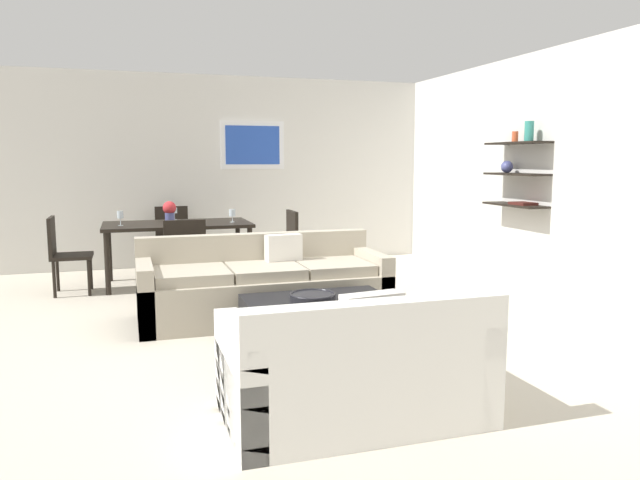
# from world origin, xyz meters

# --- Properties ---
(ground_plane) EXTENTS (18.00, 18.00, 0.00)m
(ground_plane) POSITION_xyz_m (0.00, 0.00, 0.00)
(ground_plane) COLOR beige
(back_wall_unit) EXTENTS (8.40, 0.09, 2.70)m
(back_wall_unit) POSITION_xyz_m (0.30, 3.53, 1.36)
(back_wall_unit) COLOR silver
(back_wall_unit) RESTS_ON ground
(right_wall_shelf_unit) EXTENTS (0.34, 8.20, 2.70)m
(right_wall_shelf_unit) POSITION_xyz_m (3.03, 0.60, 1.35)
(right_wall_shelf_unit) COLOR silver
(right_wall_shelf_unit) RESTS_ON ground
(sofa_beige) EXTENTS (2.33, 0.90, 0.78)m
(sofa_beige) POSITION_xyz_m (-0.14, 0.34, 0.29)
(sofa_beige) COLOR #B2A893
(sofa_beige) RESTS_ON ground
(loveseat_white) EXTENTS (1.49, 0.90, 0.78)m
(loveseat_white) POSITION_xyz_m (-0.13, -2.09, 0.29)
(loveseat_white) COLOR white
(loveseat_white) RESTS_ON ground
(coffee_table) EXTENTS (1.20, 1.03, 0.38)m
(coffee_table) POSITION_xyz_m (0.10, -0.78, 0.19)
(coffee_table) COLOR black
(coffee_table) RESTS_ON ground
(decorative_bowl) EXTENTS (0.37, 0.37, 0.09)m
(decorative_bowl) POSITION_xyz_m (0.01, -0.79, 0.43)
(decorative_bowl) COLOR black
(decorative_bowl) RESTS_ON coffee_table
(dining_table) EXTENTS (1.74, 0.95, 0.75)m
(dining_table) POSITION_xyz_m (-0.79, 2.23, 0.68)
(dining_table) COLOR black
(dining_table) RESTS_ON ground
(dining_chair_right_near) EXTENTS (0.44, 0.44, 0.88)m
(dining_chair_right_near) POSITION_xyz_m (0.48, 2.02, 0.50)
(dining_chair_right_near) COLOR black
(dining_chair_right_near) RESTS_ON ground
(dining_chair_foot) EXTENTS (0.44, 0.44, 0.88)m
(dining_chair_foot) POSITION_xyz_m (-0.79, 1.35, 0.50)
(dining_chair_foot) COLOR black
(dining_chair_foot) RESTS_ON ground
(dining_chair_left_near) EXTENTS (0.44, 0.44, 0.88)m
(dining_chair_left_near) POSITION_xyz_m (-2.07, 2.02, 0.50)
(dining_chair_left_near) COLOR black
(dining_chair_left_near) RESTS_ON ground
(dining_chair_head) EXTENTS (0.44, 0.44, 0.88)m
(dining_chair_head) POSITION_xyz_m (-0.79, 3.12, 0.50)
(dining_chair_head) COLOR black
(dining_chair_head) RESTS_ON ground
(wine_glass_head) EXTENTS (0.07, 0.07, 0.15)m
(wine_glass_head) POSITION_xyz_m (-0.79, 2.65, 0.86)
(wine_glass_head) COLOR silver
(wine_glass_head) RESTS_ON dining_table
(wine_glass_right_near) EXTENTS (0.08, 0.08, 0.16)m
(wine_glass_right_near) POSITION_xyz_m (-0.14, 2.12, 0.86)
(wine_glass_right_near) COLOR silver
(wine_glass_right_near) RESTS_ON dining_table
(wine_glass_left_near) EXTENTS (0.07, 0.07, 0.17)m
(wine_glass_left_near) POSITION_xyz_m (-1.45, 2.12, 0.87)
(wine_glass_left_near) COLOR silver
(wine_glass_left_near) RESTS_ON dining_table
(centerpiece_vase) EXTENTS (0.16, 0.16, 0.26)m
(centerpiece_vase) POSITION_xyz_m (-0.88, 2.27, 0.90)
(centerpiece_vase) COLOR #4C518C
(centerpiece_vase) RESTS_ON dining_table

